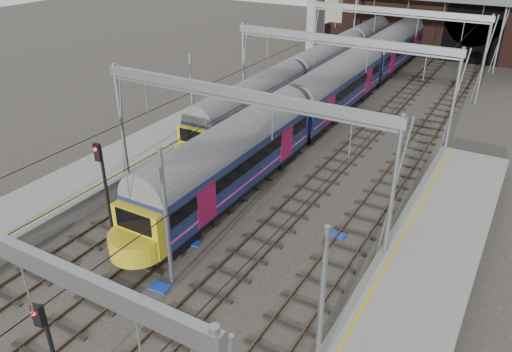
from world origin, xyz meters
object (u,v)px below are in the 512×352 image
Objects in this scene: train_main at (368,65)px; signal_near_centre at (48,342)px; signal_near_left at (104,178)px; train_second at (352,48)px.

signal_near_centre is (2.77, -40.15, 0.38)m from train_main.
train_main is 40.25m from signal_near_centre.
signal_near_left is 1.16× the size of signal_near_centre.
train_second is 13.00× the size of signal_near_centre.
signal_near_centre is at bearing -86.05° from train_main.
train_second is 47.15m from signal_near_centre.
train_main is 12.46× the size of signal_near_left.
train_main is at bearing 84.35° from signal_near_centre.
signal_near_centre reaches higher than train_second.
train_main reaches higher than signal_near_centre.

